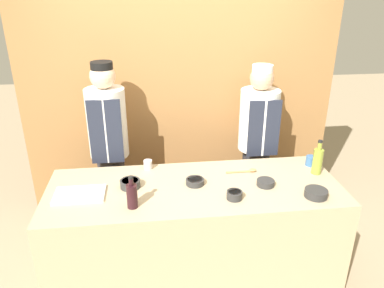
{
  "coord_description": "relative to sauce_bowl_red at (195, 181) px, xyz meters",
  "views": [
    {
      "loc": [
        -0.32,
        -2.45,
        2.31
      ],
      "look_at": [
        0.0,
        0.17,
        1.17
      ],
      "focal_mm": 35.0,
      "sensor_mm": 36.0,
      "label": 1
    }
  ],
  "objects": [
    {
      "name": "sauce_bowl_brown",
      "position": [
        0.53,
        -0.08,
        0.0
      ],
      "size": [
        0.14,
        0.14,
        0.04
      ],
      "color": "#2D2D2D",
      "rests_on": "counter"
    },
    {
      "name": "cutting_board",
      "position": [
        -0.85,
        -0.07,
        -0.01
      ],
      "size": [
        0.36,
        0.23,
        0.02
      ],
      "color": "white",
      "rests_on": "counter"
    },
    {
      "name": "cup_steel",
      "position": [
        -0.35,
        0.3,
        0.01
      ],
      "size": [
        0.07,
        0.07,
        0.08
      ],
      "color": "#B7B7BC",
      "rests_on": "counter"
    },
    {
      "name": "chef_right",
      "position": [
        0.68,
        0.67,
        -0.02
      ],
      "size": [
        0.36,
        0.36,
        1.65
      ],
      "color": "#28282D",
      "rests_on": "ground_plane"
    },
    {
      "name": "cabinet_wall",
      "position": [
        -0.01,
        1.07,
        0.29
      ],
      "size": [
        3.02,
        0.18,
        2.4
      ],
      "color": "olive",
      "rests_on": "ground_plane"
    },
    {
      "name": "bottle_wine",
      "position": [
        -0.47,
        -0.26,
        0.07
      ],
      "size": [
        0.08,
        0.08,
        0.24
      ],
      "color": "black",
      "rests_on": "counter"
    },
    {
      "name": "cup_blue",
      "position": [
        1.01,
        0.2,
        0.02
      ],
      "size": [
        0.08,
        0.08,
        0.08
      ],
      "color": "#386093",
      "rests_on": "counter"
    },
    {
      "name": "sauce_bowl_purple",
      "position": [
        -0.49,
        0.01,
        0.01
      ],
      "size": [
        0.15,
        0.15,
        0.06
      ],
      "color": "#2D2D2D",
      "rests_on": "counter"
    },
    {
      "name": "ground_plane",
      "position": [
        -0.01,
        -0.03,
        -0.91
      ],
      "size": [
        14.0,
        14.0,
        0.0
      ],
      "primitive_type": "plane",
      "color": "tan"
    },
    {
      "name": "wooden_spoon",
      "position": [
        0.43,
        0.14,
        -0.01
      ],
      "size": [
        0.25,
        0.04,
        0.03
      ],
      "color": "#B2844C",
      "rests_on": "counter"
    },
    {
      "name": "bottle_oil",
      "position": [
        1.0,
        0.06,
        0.09
      ],
      "size": [
        0.08,
        0.08,
        0.29
      ],
      "color": "olive",
      "rests_on": "counter"
    },
    {
      "name": "sauce_bowl_red",
      "position": [
        0.0,
        0.0,
        0.0
      ],
      "size": [
        0.14,
        0.14,
        0.04
      ],
      "color": "#2D2D2D",
      "rests_on": "counter"
    },
    {
      "name": "chef_left",
      "position": [
        -0.69,
        0.67,
        0.02
      ],
      "size": [
        0.34,
        0.34,
        1.71
      ],
      "color": "#28282D",
      "rests_on": "ground_plane"
    },
    {
      "name": "sauce_bowl_green",
      "position": [
        0.84,
        -0.28,
        0.01
      ],
      "size": [
        0.17,
        0.17,
        0.06
      ],
      "color": "#2D2D2D",
      "rests_on": "counter"
    },
    {
      "name": "counter",
      "position": [
        -0.01,
        -0.03,
        -0.47
      ],
      "size": [
        2.23,
        0.83,
        0.89
      ],
      "color": "tan",
      "rests_on": "ground_plane"
    },
    {
      "name": "sauce_bowl_orange",
      "position": [
        0.25,
        -0.24,
        0.01
      ],
      "size": [
        0.11,
        0.11,
        0.06
      ],
      "color": "#2D2D2D",
      "rests_on": "counter"
    }
  ]
}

